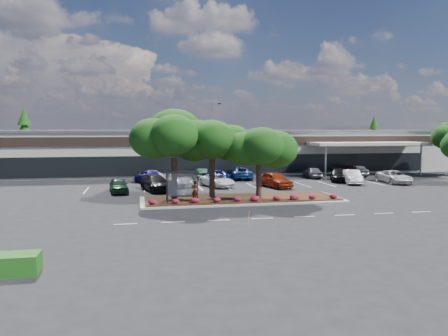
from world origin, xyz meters
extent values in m
plane|color=black|center=(0.00, 0.00, 0.00)|extent=(160.00, 160.00, 0.00)
cube|color=beige|center=(0.00, 34.00, 3.00)|extent=(80.00, 20.00, 6.00)
cube|color=#4B4B4D|center=(0.00, 34.00, 6.10)|extent=(80.40, 20.40, 0.30)
cube|color=black|center=(0.00, 23.95, 4.80)|extent=(80.00, 0.25, 1.20)
cube|color=black|center=(0.00, 23.95, 1.60)|extent=(60.00, 0.18, 2.60)
cube|color=red|center=(-6.00, 23.88, 4.80)|extent=(6.00, 0.12, 1.00)
cube|color=beige|center=(20.00, 21.50, 4.40)|extent=(16.00, 5.00, 0.40)
cylinder|color=gray|center=(13.00, 19.50, 2.10)|extent=(0.24, 0.24, 4.20)
cylinder|color=gray|center=(27.00, 19.50, 2.10)|extent=(0.24, 0.24, 4.20)
cube|color=#A3A39E|center=(-2.00, 4.00, 0.07)|extent=(18.00, 6.00, 0.15)
cube|color=#432615|center=(-2.00, 4.00, 0.20)|extent=(17.20, 5.20, 0.12)
cube|color=silver|center=(-12.00, -4.00, 0.01)|extent=(1.60, 0.12, 0.01)
cube|color=silver|center=(-8.80, -4.00, 0.01)|extent=(1.60, 0.12, 0.01)
cube|color=silver|center=(-5.60, -4.00, 0.01)|extent=(1.60, 0.12, 0.01)
cube|color=silver|center=(-2.40, -4.00, 0.01)|extent=(1.60, 0.12, 0.01)
cube|color=silver|center=(0.80, -4.00, 0.01)|extent=(1.60, 0.12, 0.01)
cube|color=silver|center=(4.00, -4.00, 0.01)|extent=(1.60, 0.12, 0.01)
cube|color=silver|center=(7.20, -4.00, 0.01)|extent=(1.60, 0.12, 0.01)
cube|color=silver|center=(10.40, -4.00, 0.01)|extent=(1.60, 0.12, 0.01)
cube|color=silver|center=(-16.50, 13.50, 0.01)|extent=(0.12, 5.00, 0.01)
cube|color=silver|center=(-13.50, 13.50, 0.01)|extent=(0.12, 5.00, 0.01)
cube|color=silver|center=(-10.50, 13.50, 0.01)|extent=(0.12, 5.00, 0.01)
cube|color=silver|center=(-7.50, 13.50, 0.01)|extent=(0.12, 5.00, 0.01)
cube|color=silver|center=(-4.50, 13.50, 0.01)|extent=(0.12, 5.00, 0.01)
cube|color=silver|center=(-1.50, 13.50, 0.01)|extent=(0.12, 5.00, 0.01)
cube|color=silver|center=(1.50, 13.50, 0.01)|extent=(0.12, 5.00, 0.01)
cube|color=silver|center=(4.50, 13.50, 0.01)|extent=(0.12, 5.00, 0.01)
cube|color=silver|center=(7.50, 13.50, 0.01)|extent=(0.12, 5.00, 0.01)
cube|color=silver|center=(10.50, 13.50, 0.01)|extent=(0.12, 5.00, 0.01)
cube|color=silver|center=(13.50, 13.50, 0.01)|extent=(0.12, 5.00, 0.01)
cube|color=silver|center=(16.50, 13.50, 0.01)|extent=(0.12, 5.00, 0.01)
cylinder|color=black|center=(-8.75, 3.45, 1.51)|extent=(0.08, 0.08, 2.50)
cylinder|color=black|center=(-6.25, 3.45, 1.51)|extent=(0.08, 0.08, 2.50)
cylinder|color=black|center=(-8.75, 2.15, 1.51)|extent=(0.08, 0.08, 2.50)
cylinder|color=black|center=(-6.25, 2.15, 1.51)|extent=(0.08, 0.08, 2.50)
cube|color=black|center=(-7.50, 2.80, 2.80)|extent=(2.75, 1.55, 0.10)
cube|color=silver|center=(-7.50, 3.45, 1.63)|extent=(2.30, 0.03, 2.00)
cube|color=black|center=(-7.50, 3.05, 0.71)|extent=(2.00, 0.35, 0.06)
cone|color=#10330B|center=(-30.00, 46.00, 5.00)|extent=(4.40, 4.40, 10.00)
cone|color=#10330B|center=(34.00, 44.00, 4.50)|extent=(3.96, 3.96, 9.00)
imported|color=#594C47|center=(-6.34, 3.11, 1.13)|extent=(0.70, 0.53, 1.73)
cube|color=#A3A39E|center=(-0.72, 27.02, 0.20)|extent=(0.50, 0.50, 0.40)
cylinder|color=gray|center=(-0.72, 27.02, 5.30)|extent=(0.14, 0.14, 9.79)
cube|color=gray|center=(-0.28, 27.14, 10.04)|extent=(0.93, 0.45, 0.14)
cube|color=black|center=(0.20, 27.27, 9.97)|extent=(0.51, 0.41, 0.18)
cube|color=tan|center=(-4.01, -6.40, 0.52)|extent=(0.03, 0.03, 1.04)
cube|color=#FF438F|center=(-3.96, -6.40, 0.96)|extent=(0.02, 0.14, 0.18)
imported|color=#1C4929|center=(-13.06, 11.14, 0.73)|extent=(2.21, 4.47, 1.47)
imported|color=black|center=(-9.31, 11.75, 0.79)|extent=(3.58, 5.85, 1.58)
imported|color=silver|center=(-7.04, 14.88, 0.77)|extent=(4.01, 6.07, 1.55)
imported|color=white|center=(-2.51, 13.68, 0.70)|extent=(3.76, 5.51, 1.40)
imported|color=maroon|center=(3.68, 11.91, 0.85)|extent=(3.15, 5.33, 1.70)
imported|color=black|center=(13.18, 15.81, 0.75)|extent=(3.99, 5.61, 1.51)
imported|color=white|center=(13.62, 13.39, 0.79)|extent=(2.98, 5.09, 1.59)
imported|color=silver|center=(18.76, 12.85, 0.75)|extent=(2.86, 5.53, 1.49)
imported|color=navy|center=(-9.92, 18.06, 0.83)|extent=(3.71, 5.28, 1.67)
imported|color=silver|center=(-9.57, 21.00, 0.67)|extent=(3.36, 5.23, 1.34)
imported|color=#1C4B28|center=(-2.95, 22.01, 0.66)|extent=(2.19, 4.22, 1.32)
imported|color=navy|center=(-1.86, 19.27, 0.68)|extent=(3.52, 5.35, 1.37)
imported|color=navy|center=(1.69, 20.55, 0.79)|extent=(2.85, 5.78, 1.58)
imported|color=#53535A|center=(11.40, 20.00, 0.73)|extent=(2.13, 4.44, 1.46)
imported|color=slate|center=(18.17, 20.85, 0.80)|extent=(2.14, 4.77, 1.59)
imported|color=maroon|center=(18.09, 22.46, 0.70)|extent=(2.14, 4.29, 1.40)
camera|label=1|loc=(-11.11, -33.78, 6.40)|focal=35.00mm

